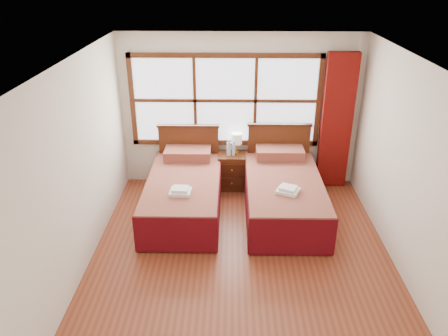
{
  "coord_description": "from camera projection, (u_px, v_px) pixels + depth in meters",
  "views": [
    {
      "loc": [
        -0.14,
        -4.79,
        3.58
      ],
      "look_at": [
        -0.24,
        0.7,
        0.98
      ],
      "focal_mm": 35.0,
      "sensor_mm": 36.0,
      "label": 1
    }
  ],
  "objects": [
    {
      "name": "bed_left",
      "position": [
        184.0,
        191.0,
        6.81
      ],
      "size": [
        1.12,
        2.17,
        1.09
      ],
      "color": "#3C1A0C",
      "rests_on": "floor"
    },
    {
      "name": "floor",
      "position": [
        241.0,
        256.0,
        5.86
      ],
      "size": [
        4.5,
        4.5,
        0.0
      ],
      "primitive_type": "plane",
      "color": "brown",
      "rests_on": "ground"
    },
    {
      "name": "wall_right",
      "position": [
        408.0,
        170.0,
        5.27
      ],
      "size": [
        0.0,
        4.5,
        4.5
      ],
      "primitive_type": "plane",
      "rotation": [
        1.57,
        0.0,
        -1.57
      ],
      "color": "silver",
      "rests_on": "floor"
    },
    {
      "name": "nightstand",
      "position": [
        232.0,
        171.0,
        7.53
      ],
      "size": [
        0.47,
        0.46,
        0.62
      ],
      "color": "#4B2310",
      "rests_on": "floor"
    },
    {
      "name": "towels_right",
      "position": [
        288.0,
        190.0,
        6.21
      ],
      "size": [
        0.38,
        0.36,
        0.09
      ],
      "rotation": [
        0.0,
        0.0,
        -0.42
      ],
      "color": "white",
      "rests_on": "bed_right"
    },
    {
      "name": "towels_left",
      "position": [
        180.0,
        191.0,
        6.22
      ],
      "size": [
        0.31,
        0.28,
        0.09
      ],
      "rotation": [
        0.0,
        0.0,
        -0.05
      ],
      "color": "white",
      "rests_on": "bed_left"
    },
    {
      "name": "ceiling",
      "position": [
        245.0,
        61.0,
        4.74
      ],
      "size": [
        4.5,
        4.5,
        0.0
      ],
      "primitive_type": "plane",
      "rotation": [
        3.14,
        0.0,
        0.0
      ],
      "color": "white",
      "rests_on": "wall_back"
    },
    {
      "name": "bottle_near",
      "position": [
        229.0,
        148.0,
        7.32
      ],
      "size": [
        0.07,
        0.07,
        0.27
      ],
      "color": "silver",
      "rests_on": "nightstand"
    },
    {
      "name": "window",
      "position": [
        225.0,
        100.0,
        7.22
      ],
      "size": [
        3.16,
        0.06,
        1.56
      ],
      "color": "white",
      "rests_on": "wall_back"
    },
    {
      "name": "wall_back",
      "position": [
        240.0,
        111.0,
        7.33
      ],
      "size": [
        4.0,
        0.0,
        4.0
      ],
      "primitive_type": "plane",
      "rotation": [
        1.57,
        0.0,
        0.0
      ],
      "color": "silver",
      "rests_on": "floor"
    },
    {
      "name": "bed_right",
      "position": [
        283.0,
        192.0,
        6.78
      ],
      "size": [
        1.15,
        2.24,
        1.13
      ],
      "color": "#3C1A0C",
      "rests_on": "floor"
    },
    {
      "name": "bottle_far",
      "position": [
        234.0,
        149.0,
        7.33
      ],
      "size": [
        0.06,
        0.06,
        0.23
      ],
      "color": "silver",
      "rests_on": "nightstand"
    },
    {
      "name": "wall_left",
      "position": [
        79.0,
        168.0,
        5.33
      ],
      "size": [
        0.0,
        4.5,
        4.5
      ],
      "primitive_type": "plane",
      "rotation": [
        1.57,
        0.0,
        1.57
      ],
      "color": "silver",
      "rests_on": "floor"
    },
    {
      "name": "lamp",
      "position": [
        237.0,
        139.0,
        7.36
      ],
      "size": [
        0.18,
        0.18,
        0.35
      ],
      "color": "gold",
      "rests_on": "nightstand"
    },
    {
      "name": "curtain",
      "position": [
        336.0,
        122.0,
        7.24
      ],
      "size": [
        0.5,
        0.16,
        2.3
      ],
      "primitive_type": "cube",
      "color": "maroon",
      "rests_on": "wall_back"
    }
  ]
}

